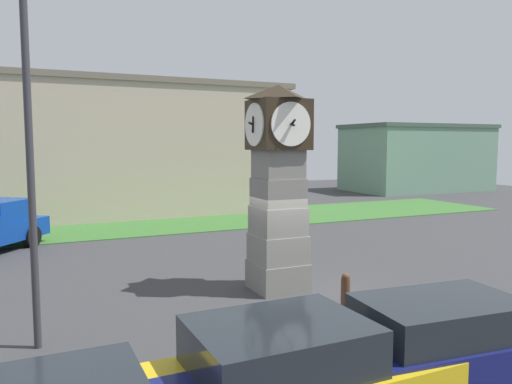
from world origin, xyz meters
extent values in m
plane|color=#38383A|center=(0.00, 0.00, 0.00)|extent=(69.30, 69.30, 0.00)
cube|color=slate|center=(-0.24, 0.45, 0.38)|extent=(1.34, 1.34, 0.75)
cube|color=gray|center=(-0.24, 0.45, 1.13)|extent=(1.28, 1.28, 0.75)
cube|color=slate|center=(-0.24, 0.45, 1.88)|extent=(1.22, 1.22, 0.75)
cube|color=gray|center=(-0.24, 0.45, 2.63)|extent=(1.15, 1.15, 0.75)
cube|color=gray|center=(-0.24, 0.45, 3.38)|extent=(1.09, 1.09, 0.75)
cube|color=#2D2316|center=(-0.24, 0.45, 4.41)|extent=(1.35, 1.35, 1.30)
cylinder|color=white|center=(-0.24, 1.15, 4.41)|extent=(1.10, 0.04, 1.10)
cube|color=black|center=(-0.24, 1.18, 4.41)|extent=(0.06, 0.23, 0.17)
cube|color=black|center=(-0.24, 1.18, 4.41)|extent=(0.04, 0.09, 0.42)
cylinder|color=white|center=(-0.24, -0.24, 4.41)|extent=(1.10, 0.04, 1.10)
cube|color=black|center=(-0.24, -0.28, 4.41)|extent=(0.06, 0.25, 0.11)
cube|color=black|center=(-0.24, -0.28, 4.41)|extent=(0.04, 0.38, 0.24)
cylinder|color=white|center=(0.46, 0.45, 4.41)|extent=(0.04, 1.10, 1.10)
cube|color=black|center=(0.49, 0.45, 4.41)|extent=(0.25, 0.06, 0.05)
cube|color=black|center=(0.49, 0.45, 4.41)|extent=(0.15, 0.04, 0.41)
cylinder|color=white|center=(-0.93, 0.45, 4.41)|extent=(0.04, 1.10, 1.10)
cube|color=black|center=(-0.96, 0.45, 4.41)|extent=(0.24, 0.06, 0.13)
cube|color=black|center=(-0.96, 0.45, 4.41)|extent=(0.06, 0.04, 0.42)
pyramid|color=#2D2316|center=(-0.24, 0.45, 5.25)|extent=(1.41, 1.41, 0.39)
cylinder|color=#333338|center=(-1.21, -4.49, 0.49)|extent=(0.27, 0.27, 0.98)
sphere|color=#333338|center=(-1.21, -4.49, 1.02)|extent=(0.24, 0.24, 0.24)
cylinder|color=#333338|center=(-0.42, -3.25, 0.39)|extent=(0.26, 0.26, 0.77)
sphere|color=#333338|center=(-0.42, -3.25, 0.81)|extent=(0.23, 0.23, 0.23)
cylinder|color=brown|center=(0.22, -2.05, 0.44)|extent=(0.21, 0.21, 0.87)
sphere|color=brown|center=(0.22, -2.05, 0.91)|extent=(0.19, 0.19, 0.19)
cube|color=#1E2328|center=(-3.27, -5.57, 1.24)|extent=(2.35, 1.79, 0.63)
cylinder|color=black|center=(-1.65, -4.64, 0.32)|extent=(0.64, 0.23, 0.64)
cube|color=navy|center=(-0.18, -5.68, 0.62)|extent=(4.63, 2.10, 0.71)
cube|color=#1E2328|center=(-0.51, -5.65, 1.26)|extent=(2.60, 1.79, 0.56)
cylinder|color=black|center=(1.28, -4.99, 0.32)|extent=(0.66, 0.27, 0.64)
cylinder|color=black|center=(-1.49, -4.75, 0.32)|extent=(0.66, 0.27, 0.64)
cylinder|color=black|center=(-6.25, 9.32, 0.40)|extent=(0.71, 0.80, 0.80)
cylinder|color=#333338|center=(-6.20, -1.09, 3.46)|extent=(0.14, 0.14, 6.93)
cube|color=#B7A88E|center=(-0.55, 17.34, 3.50)|extent=(16.03, 7.05, 7.00)
cube|color=#6E6455|center=(-0.55, 17.34, 7.15)|extent=(16.51, 7.26, 0.30)
cube|color=gray|center=(23.45, 21.37, 2.59)|extent=(11.43, 6.58, 5.19)
cube|color=#405849|center=(23.45, 21.37, 5.34)|extent=(11.77, 6.77, 0.30)
cube|color=#386B2D|center=(-1.72, 12.70, 0.02)|extent=(41.58, 6.44, 0.04)
camera|label=1|loc=(-6.21, -11.28, 3.92)|focal=35.00mm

